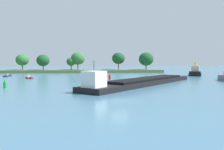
{
  "coord_description": "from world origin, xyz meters",
  "views": [
    {
      "loc": [
        -3.42,
        -33.5,
        5.6
      ],
      "look_at": [
        1.84,
        39.48,
        1.2
      ],
      "focal_mm": 38.92,
      "sensor_mm": 36.0,
      "label": 1
    }
  ],
  "objects": [
    {
      "name": "treeline_island",
      "position": [
        -7.41,
        80.47,
        3.28
      ],
      "size": [
        75.73,
        13.62,
        9.44
      ],
      "color": "#566B3D",
      "rests_on": "ground"
    },
    {
      "name": "channel_buoy_green",
      "position": [
        -21.58,
        17.01,
        0.81
      ],
      "size": [
        0.7,
        0.7,
        1.9
      ],
      "color": "green",
      "rests_on": "ground"
    },
    {
      "name": "cargo_barge",
      "position": [
        7.66,
        21.35,
        0.81
      ],
      "size": [
        31.06,
        35.16,
        5.59
      ],
      "color": "black",
      "rests_on": "ground"
    },
    {
      "name": "fishing_skiff",
      "position": [
        -23.93,
        43.94,
        0.23
      ],
      "size": [
        3.58,
        5.51,
        0.91
      ],
      "color": "maroon",
      "rests_on": "ground"
    },
    {
      "name": "ground_plane",
      "position": [
        0.0,
        0.0,
        0.0
      ],
      "size": [
        400.0,
        400.0,
        0.0
      ],
      "primitive_type": "plane",
      "color": "teal"
    },
    {
      "name": "channel_buoy_red",
      "position": [
        1.03,
        37.57,
        0.81
      ],
      "size": [
        0.7,
        0.7,
        1.9
      ],
      "color": "red",
      "rests_on": "ground"
    },
    {
      "name": "tugboat",
      "position": [
        33.34,
        52.69,
        1.25
      ],
      "size": [
        7.31,
        9.24,
        4.94
      ],
      "color": "black",
      "rests_on": "ground"
    },
    {
      "name": "small_motorboat",
      "position": [
        -33.86,
        53.64,
        0.25
      ],
      "size": [
        1.72,
        4.58,
        0.93
      ],
      "color": "navy",
      "rests_on": "ground"
    }
  ]
}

